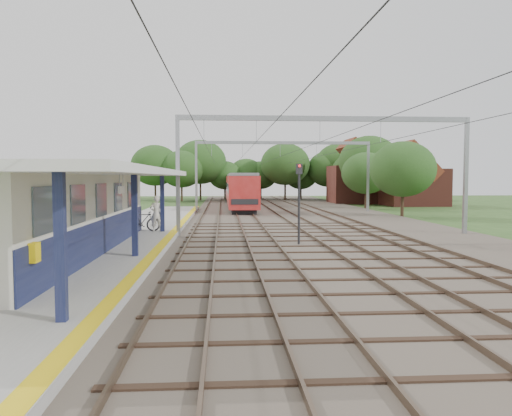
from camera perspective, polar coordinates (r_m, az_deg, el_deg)
name	(u,v)px	position (r m, az deg, el deg)	size (l,w,h in m)	color
ground	(310,299)	(14.42, 6.14, -10.29)	(160.00, 160.00, 0.00)	#2D4C1E
ballast_bed	(295,216)	(44.39, 4.53, -0.89)	(18.00, 90.00, 0.10)	#473D33
platform	(131,237)	(28.44, -14.07, -3.19)	(5.00, 52.00, 0.35)	gray
yellow_stripe	(172,233)	(28.10, -9.55, -2.84)	(0.45, 52.00, 0.01)	yellow
station_building	(65,212)	(21.81, -20.98, -0.39)	(3.41, 18.00, 3.40)	beige
canopy	(85,172)	(20.50, -18.93, 3.90)	(6.40, 20.00, 3.44)	#13193D
rail_tracks	(267,215)	(44.09, 1.31, -0.75)	(11.80, 88.00, 0.15)	brown
catenary_system	(297,151)	(39.56, 4.68, 6.49)	(17.22, 88.00, 7.00)	gray
tree_band	(267,167)	(71.21, 1.24, 4.68)	(31.72, 30.88, 8.82)	#382619
house_near	(414,181)	(64.23, 17.60, 2.93)	(7.00, 6.12, 7.89)	brown
house_far	(360,179)	(68.33, 11.85, 3.25)	(8.00, 6.12, 8.66)	brown
person	(157,214)	(29.11, -11.30, -0.62)	(0.75, 0.49, 2.06)	silver
bicycle	(142,221)	(29.26, -12.86, -1.46)	(0.57, 2.01, 1.21)	black
train	(238,188)	(61.81, -2.03, 2.25)	(2.86, 35.63, 3.76)	black
signal_post	(299,195)	(24.89, 4.94, 1.44)	(0.32, 0.28, 4.12)	black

